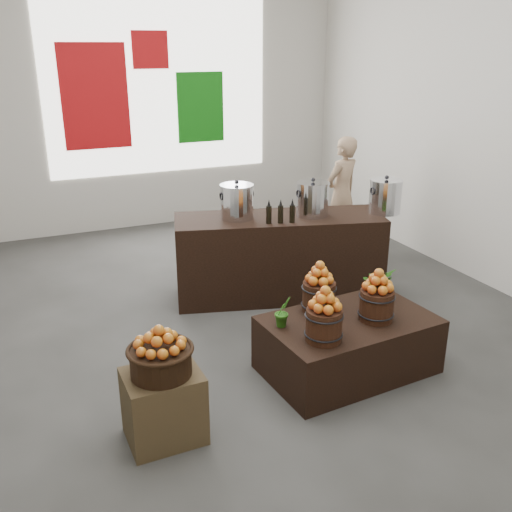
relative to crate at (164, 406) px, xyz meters
name	(u,v)px	position (x,y,z in m)	size (l,w,h in m)	color
ground	(231,321)	(1.06, 1.48, -0.25)	(7.00, 7.00, 0.00)	#3E3E3B
back_wall	(138,88)	(1.06, 4.98, 1.75)	(6.00, 0.04, 4.00)	#BAB5AB
back_opening	(159,87)	(1.36, 4.96, 1.75)	(3.20, 0.02, 2.40)	white
deco_red_left	(95,97)	(0.46, 4.95, 1.65)	(0.90, 0.04, 1.40)	#AE0D10
deco_green_right	(200,107)	(1.96, 4.95, 1.45)	(0.70, 0.04, 1.00)	#116810
deco_red_upper	(150,50)	(1.26, 4.95, 2.25)	(0.50, 0.04, 0.50)	#AE0D10
crate	(164,406)	(0.00, 0.00, 0.00)	(0.51, 0.42, 0.51)	brown
wicker_basket	(161,362)	(0.00, 0.00, 0.35)	(0.41, 0.41, 0.19)	black
apples_in_basket	(159,338)	(0.00, 0.00, 0.53)	(0.32, 0.32, 0.17)	#9E0511
display_table	(348,345)	(1.63, 0.25, -0.02)	(1.37, 0.84, 0.47)	black
apple_bucket_front_left	(324,325)	(1.26, 0.03, 0.35)	(0.27, 0.27, 0.25)	#32190D
apples_in_bucket_front_left	(325,298)	(1.26, 0.03, 0.56)	(0.21, 0.21, 0.18)	#9E0511
apple_bucket_front_right	(376,305)	(1.82, 0.16, 0.35)	(0.27, 0.27, 0.25)	#32190D
apples_in_bucket_front_right	(378,280)	(1.82, 0.16, 0.56)	(0.21, 0.21, 0.18)	#9E0511
apple_bucket_rear	(319,297)	(1.47, 0.49, 0.35)	(0.27, 0.27, 0.25)	#32190D
apples_in_bucket_rear	(320,272)	(1.47, 0.49, 0.56)	(0.21, 0.21, 0.18)	#9E0511
herb_garnish_right	(377,285)	(2.03, 0.46, 0.37)	(0.27, 0.23, 0.30)	#266415
herb_garnish_left	(283,312)	(1.08, 0.36, 0.34)	(0.14, 0.11, 0.25)	#266415
counter	(279,257)	(1.77, 1.86, 0.19)	(2.17, 0.69, 0.89)	black
stock_pot_left	(237,203)	(1.34, 1.98, 0.80)	(0.34, 0.34, 0.34)	silver
stock_pot_center	(312,200)	(2.10, 1.77, 0.80)	(0.34, 0.34, 0.34)	silver
stock_pot_right	(385,197)	(2.86, 1.55, 0.80)	(0.34, 0.34, 0.34)	silver
oil_cruets	(283,211)	(1.71, 1.65, 0.76)	(0.24, 0.06, 0.25)	black
shopper	(342,194)	(3.18, 2.91, 0.49)	(0.54, 0.36, 1.49)	#997A5E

